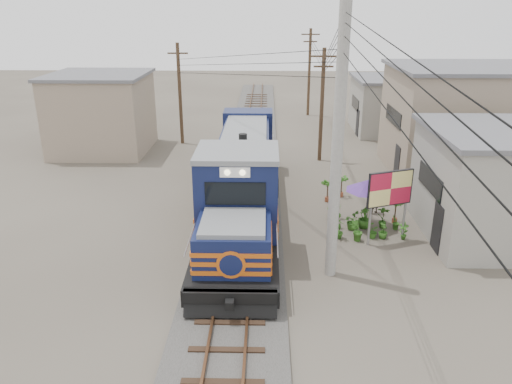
{
  "coord_description": "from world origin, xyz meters",
  "views": [
    {
      "loc": [
        1.1,
        -16.9,
        9.42
      ],
      "look_at": [
        0.68,
        2.24,
        2.2
      ],
      "focal_mm": 35.0,
      "sensor_mm": 36.0,
      "label": 1
    }
  ],
  "objects_px": {
    "market_umbrella": "(368,185)",
    "locomotive": "(243,180)",
    "billboard": "(390,191)",
    "vendor": "(375,198)"
  },
  "relations": [
    {
      "from": "locomotive",
      "to": "vendor",
      "type": "relative_size",
      "value": 11.28
    },
    {
      "from": "billboard",
      "to": "vendor",
      "type": "distance_m",
      "value": 3.47
    },
    {
      "from": "market_umbrella",
      "to": "vendor",
      "type": "distance_m",
      "value": 2.02
    },
    {
      "from": "locomotive",
      "to": "market_umbrella",
      "type": "height_order",
      "value": "locomotive"
    },
    {
      "from": "locomotive",
      "to": "market_umbrella",
      "type": "relative_size",
      "value": 7.2
    },
    {
      "from": "market_umbrella",
      "to": "locomotive",
      "type": "bearing_deg",
      "value": 169.65
    },
    {
      "from": "locomotive",
      "to": "billboard",
      "type": "distance_m",
      "value": 6.7
    },
    {
      "from": "billboard",
      "to": "vendor",
      "type": "bearing_deg",
      "value": 66.84
    },
    {
      "from": "locomotive",
      "to": "market_umbrella",
      "type": "xyz_separation_m",
      "value": [
        5.59,
        -1.02,
        0.13
      ]
    },
    {
      "from": "locomotive",
      "to": "billboard",
      "type": "relative_size",
      "value": 5.4
    }
  ]
}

